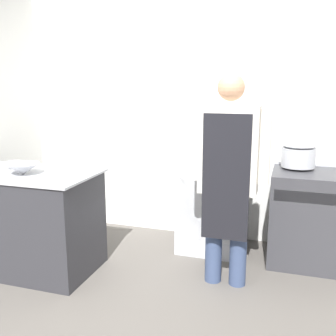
{
  "coord_description": "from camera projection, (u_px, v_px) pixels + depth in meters",
  "views": [
    {
      "loc": [
        1.1,
        -1.93,
        1.66
      ],
      "look_at": [
        0.12,
        1.17,
        0.95
      ],
      "focal_mm": 42.0,
      "sensor_mm": 36.0,
      "label": 1
    }
  ],
  "objects": [
    {
      "name": "fridge_unit",
      "position": [
        213.0,
        207.0,
        3.95
      ],
      "size": [
        0.63,
        0.59,
        0.87
      ],
      "color": "silver",
      "rests_on": "ground_plane"
    },
    {
      "name": "stock_pot",
      "position": [
        299.0,
        155.0,
        3.66
      ],
      "size": [
        0.31,
        0.31,
        0.23
      ],
      "color": "#B2B5BC",
      "rests_on": "stove"
    },
    {
      "name": "small_bowl",
      "position": [
        14.0,
        165.0,
        3.56
      ],
      "size": [
        0.18,
        0.18,
        0.06
      ],
      "color": "#B2B5BC",
      "rests_on": "prep_counter"
    },
    {
      "name": "stove",
      "position": [
        315.0,
        218.0,
        3.62
      ],
      "size": [
        0.79,
        0.62,
        0.89
      ],
      "color": "#38383D",
      "rests_on": "ground_plane"
    },
    {
      "name": "prep_counter",
      "position": [
        27.0,
        221.0,
        3.52
      ],
      "size": [
        1.27,
        0.72,
        0.89
      ],
      "color": "#2D2D33",
      "rests_on": "ground_plane"
    },
    {
      "name": "person_cook",
      "position": [
        228.0,
        169.0,
        3.12
      ],
      "size": [
        0.64,
        0.24,
        1.73
      ],
      "color": "#38476B",
      "rests_on": "ground_plane"
    },
    {
      "name": "mixing_bowl",
      "position": [
        23.0,
        169.0,
        3.34
      ],
      "size": [
        0.28,
        0.28,
        0.09
      ],
      "color": "#B2B5BC",
      "rests_on": "prep_counter"
    },
    {
      "name": "wall_back",
      "position": [
        185.0,
        112.0,
        4.19
      ],
      "size": [
        8.0,
        0.05,
        2.7
      ],
      "color": "white",
      "rests_on": "ground_plane"
    }
  ]
}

